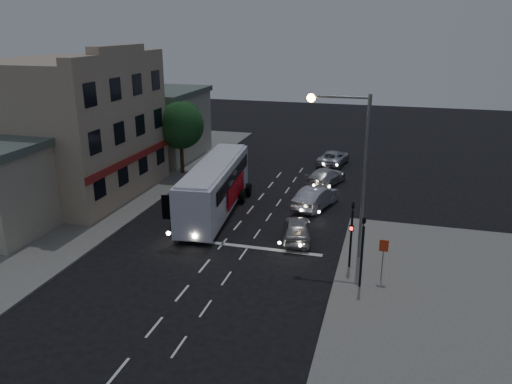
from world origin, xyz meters
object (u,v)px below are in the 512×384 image
(tour_bus, at_px, (215,186))
(car_sedan_a, at_px, (316,197))
(traffic_signal_side, at_px, (363,244))
(car_suv, at_px, (297,229))
(car_sedan_c, at_px, (333,158))
(streetlight, at_px, (353,158))
(car_sedan_b, at_px, (326,176))
(street_tree, at_px, (180,123))
(traffic_signal_main, at_px, (352,227))
(regulatory_sign, at_px, (383,253))

(tour_bus, height_order, car_sedan_a, tour_bus)
(tour_bus, height_order, traffic_signal_side, traffic_signal_side)
(car_sedan_a, bearing_deg, tour_bus, 39.47)
(car_suv, height_order, car_sedan_c, car_suv)
(car_sedan_a, bearing_deg, streetlight, 128.10)
(car_sedan_b, xyz_separation_m, street_tree, (-12.52, -0.33, 3.81))
(car_sedan_a, bearing_deg, traffic_signal_main, 126.38)
(car_sedan_a, relative_size, car_sedan_c, 0.98)
(tour_bus, xyz_separation_m, car_suv, (6.37, -3.10, -1.23))
(tour_bus, height_order, car_sedan_c, tour_bus)
(traffic_signal_main, relative_size, streetlight, 0.46)
(tour_bus, height_order, streetlight, streetlight)
(traffic_signal_main, distance_m, regulatory_sign, 2.14)
(traffic_signal_side, height_order, regulatory_sign, traffic_signal_side)
(car_suv, relative_size, traffic_signal_side, 1.01)
(car_sedan_c, distance_m, traffic_signal_main, 21.30)
(car_sedan_a, xyz_separation_m, regulatory_sign, (4.91, -9.93, 0.82))
(tour_bus, distance_m, traffic_signal_side, 13.28)
(streetlight, bearing_deg, traffic_signal_main, -79.80)
(car_sedan_a, distance_m, traffic_signal_main, 9.61)
(car_sedan_c, height_order, traffic_signal_main, traffic_signal_main)
(car_suv, xyz_separation_m, streetlight, (3.18, -1.60, 5.03))
(car_sedan_c, relative_size, street_tree, 0.77)
(traffic_signal_side, bearing_deg, car_sedan_b, 103.54)
(regulatory_sign, distance_m, streetlight, 5.18)
(street_tree, bearing_deg, streetlight, -39.51)
(car_sedan_b, bearing_deg, traffic_signal_main, 119.17)
(car_sedan_a, xyz_separation_m, traffic_signal_side, (3.91, -10.89, 1.65))
(car_sedan_c, bearing_deg, street_tree, 35.95)
(traffic_signal_main, xyz_separation_m, streetlight, (-0.26, 1.42, 3.31))
(tour_bus, height_order, regulatory_sign, tour_bus)
(car_sedan_b, height_order, regulatory_sign, regulatory_sign)
(traffic_signal_side, xyz_separation_m, street_tree, (-16.51, 16.22, 2.08))
(car_sedan_c, relative_size, traffic_signal_main, 1.17)
(car_sedan_b, bearing_deg, traffic_signal_side, 120.00)
(car_sedan_c, distance_m, streetlight, 20.42)
(traffic_signal_side, bearing_deg, streetlight, 105.70)
(car_suv, relative_size, street_tree, 0.67)
(car_sedan_b, relative_size, traffic_signal_side, 1.15)
(regulatory_sign, bearing_deg, streetlight, 128.75)
(car_sedan_a, height_order, streetlight, streetlight)
(car_suv, xyz_separation_m, regulatory_sign, (5.14, -4.04, 0.89))
(traffic_signal_main, bearing_deg, tour_bus, 148.01)
(tour_bus, bearing_deg, regulatory_sign, -37.79)
(traffic_signal_main, bearing_deg, street_tree, 137.97)
(car_suv, height_order, street_tree, street_tree)
(traffic_signal_side, bearing_deg, regulatory_sign, 43.92)
(car_suv, height_order, car_sedan_a, car_sedan_a)
(car_sedan_b, xyz_separation_m, traffic_signal_main, (3.29, -14.58, 1.73))
(car_sedan_b, bearing_deg, car_sedan_a, 107.26)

